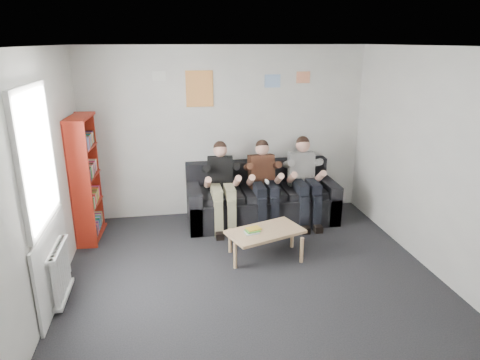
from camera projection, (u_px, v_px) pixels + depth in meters
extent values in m
plane|color=black|center=(257.00, 291.00, 4.93)|extent=(5.00, 5.00, 0.00)
plane|color=white|center=(260.00, 47.00, 4.09)|extent=(5.00, 5.00, 0.00)
plane|color=white|center=(226.00, 133.00, 6.85)|extent=(4.50, 0.00, 4.50)
plane|color=white|center=(362.00, 331.00, 2.17)|extent=(4.50, 0.00, 4.50)
plane|color=white|center=(32.00, 193.00, 4.15)|extent=(0.00, 5.00, 5.00)
plane|color=white|center=(451.00, 170.00, 4.87)|extent=(0.00, 5.00, 5.00)
cube|color=black|center=(261.00, 207.00, 6.83)|extent=(2.33, 0.95, 0.44)
cube|color=black|center=(257.00, 174.00, 7.03)|extent=(2.33, 0.21, 0.45)
cube|color=black|center=(194.00, 206.00, 6.63)|extent=(0.19, 0.95, 0.63)
cube|color=black|center=(325.00, 198.00, 6.97)|extent=(0.19, 0.95, 0.63)
cube|color=black|center=(263.00, 193.00, 6.66)|extent=(1.95, 0.66, 0.11)
cube|color=maroon|center=(86.00, 179.00, 6.05)|extent=(0.27, 0.80, 1.78)
cube|color=tan|center=(265.00, 232.00, 5.60)|extent=(0.97, 0.53, 0.04)
cylinder|color=tan|center=(235.00, 256.00, 5.39)|extent=(0.05, 0.05, 0.35)
cylinder|color=tan|center=(302.00, 250.00, 5.53)|extent=(0.05, 0.05, 0.35)
cylinder|color=tan|center=(230.00, 240.00, 5.80)|extent=(0.05, 0.05, 0.35)
cylinder|color=tan|center=(292.00, 236.00, 5.94)|extent=(0.05, 0.05, 0.35)
cube|color=silver|center=(252.00, 233.00, 5.52)|extent=(0.18, 0.13, 0.01)
cube|color=#4B9D38|center=(253.00, 231.00, 5.54)|extent=(0.18, 0.13, 0.01)
cube|color=gold|center=(254.00, 229.00, 5.57)|extent=(0.18, 0.13, 0.01)
cube|color=black|center=(220.00, 173.00, 6.58)|extent=(0.39, 0.28, 0.55)
sphere|color=#E0A088|center=(220.00, 150.00, 6.43)|extent=(0.21, 0.21, 0.21)
sphere|color=black|center=(220.00, 148.00, 6.43)|extent=(0.20, 0.20, 0.20)
cube|color=gray|center=(223.00, 191.00, 6.37)|extent=(0.35, 0.44, 0.14)
cube|color=gray|center=(225.00, 218.00, 6.28)|extent=(0.33, 0.14, 0.55)
cube|color=black|center=(226.00, 234.00, 6.30)|extent=(0.33, 0.25, 0.10)
cube|color=#472717|center=(261.00, 171.00, 6.69)|extent=(0.38, 0.28, 0.54)
sphere|color=#E0A088|center=(262.00, 149.00, 6.54)|extent=(0.21, 0.21, 0.21)
sphere|color=black|center=(262.00, 146.00, 6.54)|extent=(0.20, 0.20, 0.20)
cube|color=black|center=(265.00, 189.00, 6.48)|extent=(0.35, 0.44, 0.14)
cube|color=black|center=(268.00, 215.00, 6.39)|extent=(0.33, 0.13, 0.55)
cube|color=black|center=(269.00, 230.00, 6.40)|extent=(0.33, 0.25, 0.10)
cube|color=white|center=(267.00, 182.00, 6.34)|extent=(0.04, 0.13, 0.04)
cube|color=white|center=(301.00, 168.00, 6.79)|extent=(0.40, 0.29, 0.56)
sphere|color=#E0A088|center=(303.00, 145.00, 6.64)|extent=(0.22, 0.22, 0.22)
sphere|color=black|center=(303.00, 143.00, 6.64)|extent=(0.21, 0.21, 0.21)
cube|color=black|center=(306.00, 186.00, 6.57)|extent=(0.36, 0.46, 0.15)
cube|color=black|center=(310.00, 212.00, 6.48)|extent=(0.34, 0.14, 0.55)
cube|color=black|center=(310.00, 228.00, 6.49)|extent=(0.34, 0.26, 0.10)
cylinder|color=white|center=(55.00, 286.00, 4.40)|extent=(0.06, 0.06, 0.60)
cylinder|color=white|center=(56.00, 282.00, 4.47)|extent=(0.06, 0.06, 0.60)
cylinder|color=white|center=(58.00, 278.00, 4.55)|extent=(0.06, 0.06, 0.60)
cylinder|color=white|center=(60.00, 274.00, 4.62)|extent=(0.06, 0.06, 0.60)
cylinder|color=white|center=(62.00, 270.00, 4.70)|extent=(0.06, 0.06, 0.60)
cylinder|color=white|center=(63.00, 267.00, 4.77)|extent=(0.06, 0.06, 0.60)
cylinder|color=white|center=(65.00, 263.00, 4.85)|extent=(0.06, 0.06, 0.60)
cylinder|color=white|center=(66.00, 260.00, 4.92)|extent=(0.06, 0.06, 0.60)
cube|color=white|center=(64.00, 294.00, 4.75)|extent=(0.10, 0.64, 0.04)
cube|color=white|center=(57.00, 249.00, 4.57)|extent=(0.10, 0.64, 0.04)
cube|color=white|center=(35.00, 157.00, 4.24)|extent=(0.02, 1.00, 1.30)
cube|color=white|center=(26.00, 88.00, 4.03)|extent=(0.05, 1.12, 0.06)
cube|color=white|center=(46.00, 220.00, 4.46)|extent=(0.05, 1.12, 0.06)
cube|color=white|center=(53.00, 265.00, 4.62)|extent=(0.03, 1.30, 0.90)
cube|color=#EED654|center=(200.00, 89.00, 6.56)|extent=(0.42, 0.01, 0.55)
cube|color=#4590EC|center=(272.00, 81.00, 6.71)|extent=(0.25, 0.01, 0.20)
cube|color=#BF3B6F|center=(303.00, 77.00, 6.78)|extent=(0.22, 0.01, 0.18)
cube|color=white|center=(159.00, 76.00, 6.40)|extent=(0.20, 0.01, 0.14)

